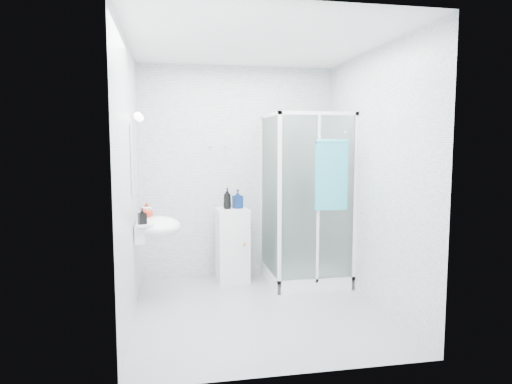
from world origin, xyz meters
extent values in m
cube|color=white|center=(0.00, 0.00, 1.30)|extent=(2.40, 2.60, 2.60)
cube|color=#9FA2A4|center=(0.00, 0.00, 0.00)|extent=(2.40, 2.60, 0.01)
cube|color=white|center=(0.00, 0.00, 2.60)|extent=(2.40, 2.60, 0.01)
cube|color=white|center=(0.75, 0.85, 0.06)|extent=(0.90, 0.90, 0.12)
cube|color=white|center=(0.32, 0.85, 1.98)|extent=(0.04, 0.90, 0.04)
cube|color=white|center=(0.75, 0.42, 1.98)|extent=(0.90, 0.04, 0.04)
cube|color=white|center=(0.32, 0.42, 1.00)|extent=(0.04, 0.04, 2.00)
cube|color=white|center=(0.31, 0.85, 1.04)|extent=(0.02, 0.82, 1.84)
cube|color=white|center=(0.75, 0.41, 1.04)|extent=(0.82, 0.02, 1.84)
cube|color=white|center=(0.75, 0.42, 1.04)|extent=(0.03, 0.04, 1.84)
cylinder|color=silver|center=(0.75, 1.24, 1.35)|extent=(0.02, 0.02, 1.00)
cylinder|color=silver|center=(0.75, 1.21, 1.82)|extent=(0.09, 0.05, 0.09)
cylinder|color=silver|center=(0.80, 1.27, 1.05)|extent=(0.12, 0.04, 0.12)
cylinder|color=silver|center=(1.03, 0.38, 1.78)|extent=(0.03, 0.05, 0.03)
cube|color=white|center=(-1.14, 0.45, 0.75)|extent=(0.10, 0.40, 0.18)
ellipsoid|color=white|center=(-0.96, 0.45, 0.80)|extent=(0.46, 0.56, 0.20)
cube|color=white|center=(-1.08, 0.45, 0.85)|extent=(0.16, 0.50, 0.02)
cylinder|color=silver|center=(-1.14, 0.45, 0.93)|extent=(0.04, 0.04, 0.16)
cylinder|color=silver|center=(-1.09, 0.45, 0.99)|extent=(0.12, 0.02, 0.02)
cube|color=white|center=(-1.19, 0.45, 1.50)|extent=(0.02, 0.60, 0.70)
cylinder|color=silver|center=(-1.17, 0.29, 1.92)|extent=(0.05, 0.04, 0.04)
sphere|color=white|center=(-1.13, 0.29, 1.92)|extent=(0.08, 0.08, 0.08)
cylinder|color=silver|center=(-1.17, 0.61, 1.92)|extent=(0.05, 0.04, 0.04)
sphere|color=white|center=(-1.13, 0.61, 1.92)|extent=(0.08, 0.08, 0.08)
cylinder|color=silver|center=(-0.35, 1.27, 1.62)|extent=(0.02, 0.04, 0.02)
sphere|color=silver|center=(-0.35, 1.25, 1.62)|extent=(0.03, 0.03, 0.03)
cylinder|color=silver|center=(-0.15, 1.27, 1.62)|extent=(0.02, 0.04, 0.02)
sphere|color=silver|center=(-0.15, 1.25, 1.62)|extent=(0.03, 0.03, 0.03)
cube|color=white|center=(-0.11, 1.02, 0.44)|extent=(0.38, 0.38, 0.88)
cube|color=white|center=(-0.11, 0.85, 0.44)|extent=(0.33, 0.03, 0.75)
sphere|color=#C1581B|center=(0.00, 0.83, 0.49)|extent=(0.03, 0.03, 0.03)
cube|color=teal|center=(0.88, 0.36, 1.31)|extent=(0.36, 0.04, 0.74)
cylinder|color=teal|center=(0.88, 0.36, 1.68)|extent=(0.36, 0.05, 0.05)
imported|color=black|center=(-0.17, 1.02, 1.01)|extent=(0.12, 0.12, 0.25)
imported|color=navy|center=(-0.04, 1.05, 1.00)|extent=(0.13, 0.13, 0.23)
imported|color=red|center=(-1.08, 0.56, 0.95)|extent=(0.14, 0.14, 0.17)
imported|color=black|center=(-1.11, 0.27, 0.94)|extent=(0.09, 0.09, 0.16)
camera|label=1|loc=(-0.83, -4.31, 1.65)|focal=32.00mm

